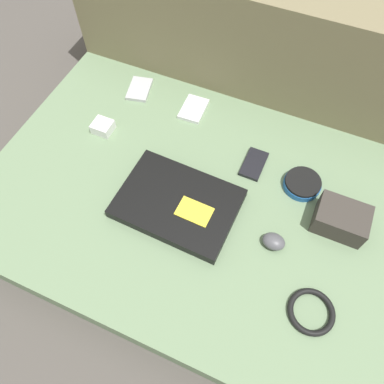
% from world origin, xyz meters
% --- Properties ---
extents(ground_plane, '(8.00, 8.00, 0.00)m').
position_xyz_m(ground_plane, '(0.00, 0.00, 0.00)').
color(ground_plane, '#4C4742').
extents(couch_seat, '(1.16, 0.79, 0.10)m').
position_xyz_m(couch_seat, '(0.00, 0.00, 0.05)').
color(couch_seat, slate).
rests_on(couch_seat, ground_plane).
extents(couch_backrest, '(1.16, 0.20, 0.44)m').
position_xyz_m(couch_backrest, '(0.00, 0.49, 0.22)').
color(couch_backrest, '#756B4C').
rests_on(couch_backrest, ground_plane).
extents(laptop, '(0.32, 0.23, 0.03)m').
position_xyz_m(laptop, '(-0.02, -0.05, 0.12)').
color(laptop, black).
rests_on(laptop, couch_seat).
extents(computer_mouse, '(0.06, 0.05, 0.03)m').
position_xyz_m(computer_mouse, '(0.25, -0.05, 0.12)').
color(computer_mouse, '#4C4C51').
rests_on(computer_mouse, couch_seat).
extents(speaker_puck, '(0.10, 0.10, 0.03)m').
position_xyz_m(speaker_puck, '(0.27, 0.15, 0.12)').
color(speaker_puck, '#1E569E').
rests_on(speaker_puck, couch_seat).
extents(phone_silver, '(0.06, 0.10, 0.01)m').
position_xyz_m(phone_silver, '(0.12, 0.17, 0.11)').
color(phone_silver, black).
rests_on(phone_silver, couch_seat).
extents(phone_black, '(0.09, 0.11, 0.01)m').
position_xyz_m(phone_black, '(-0.32, 0.30, 0.11)').
color(phone_black, '#B7B7BC').
rests_on(phone_black, couch_seat).
extents(phone_small, '(0.08, 0.11, 0.01)m').
position_xyz_m(phone_small, '(-0.12, 0.29, 0.11)').
color(phone_small, silver).
rests_on(phone_small, couch_seat).
extents(camera_pouch, '(0.13, 0.10, 0.07)m').
position_xyz_m(camera_pouch, '(0.38, 0.07, 0.14)').
color(camera_pouch, '#38332D').
rests_on(camera_pouch, couch_seat).
extents(charger_brick, '(0.06, 0.05, 0.03)m').
position_xyz_m(charger_brick, '(-0.34, 0.10, 0.12)').
color(charger_brick, silver).
rests_on(charger_brick, couch_seat).
extents(cable_coil, '(0.11, 0.11, 0.01)m').
position_xyz_m(cable_coil, '(0.38, -0.18, 0.11)').
color(cable_coil, black).
rests_on(cable_coil, couch_seat).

